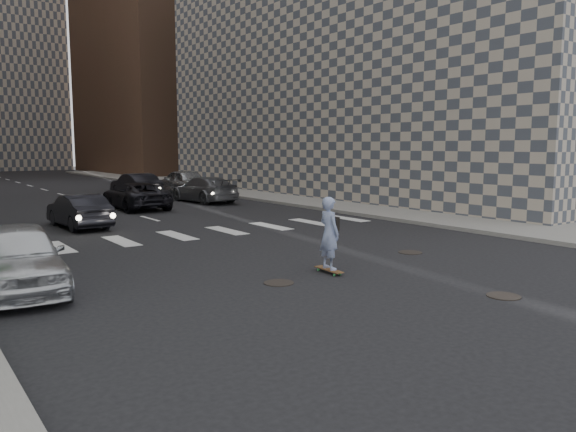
% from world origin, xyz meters
% --- Properties ---
extents(ground, '(160.00, 160.00, 0.00)m').
position_xyz_m(ground, '(0.00, 0.00, 0.00)').
color(ground, black).
rests_on(ground, ground).
extents(sidewalk_right, '(13.00, 80.00, 0.15)m').
position_xyz_m(sidewalk_right, '(14.50, 20.00, 0.07)').
color(sidewalk_right, gray).
rests_on(sidewalk_right, ground).
extents(building_right, '(15.00, 33.00, 22.00)m').
position_xyz_m(building_right, '(18.49, 18.49, 10.98)').
color(building_right, '#ADA08E').
rests_on(building_right, ground).
extents(tower_right, '(18.00, 24.00, 36.00)m').
position_xyz_m(tower_right, '(20.00, 55.00, 18.00)').
color(tower_right, brown).
rests_on(tower_right, ground).
extents(manhole_a, '(0.70, 0.70, 0.02)m').
position_xyz_m(manhole_a, '(1.20, -2.50, 0.01)').
color(manhole_a, black).
rests_on(manhole_a, ground).
extents(manhole_b, '(0.70, 0.70, 0.02)m').
position_xyz_m(manhole_b, '(-2.00, 1.20, 0.01)').
color(manhole_b, black).
rests_on(manhole_b, ground).
extents(manhole_c, '(0.70, 0.70, 0.02)m').
position_xyz_m(manhole_c, '(3.30, 2.00, 0.01)').
color(manhole_c, black).
rests_on(manhole_c, ground).
extents(skateboarder, '(0.50, 0.98, 1.91)m').
position_xyz_m(skateboarder, '(-0.38, 1.34, 1.00)').
color(skateboarder, brown).
rests_on(skateboarder, ground).
extents(silver_sedan, '(2.18, 4.54, 1.50)m').
position_xyz_m(silver_sedan, '(-7.00, 3.91, 0.75)').
color(silver_sedan, silver).
rests_on(silver_sedan, ground).
extents(traffic_car_a, '(1.58, 4.02, 1.30)m').
position_xyz_m(traffic_car_a, '(-3.25, 13.00, 0.65)').
color(traffic_car_a, black).
rests_on(traffic_car_a, ground).
extents(traffic_car_b, '(2.36, 5.05, 1.43)m').
position_xyz_m(traffic_car_b, '(5.27, 19.12, 0.71)').
color(traffic_car_b, '#595B61').
rests_on(traffic_car_b, ground).
extents(traffic_car_c, '(2.23, 4.81, 1.34)m').
position_xyz_m(traffic_car_c, '(0.88, 18.00, 0.67)').
color(traffic_car_c, black).
rests_on(traffic_car_c, ground).
extents(traffic_car_d, '(2.10, 4.89, 1.65)m').
position_xyz_m(traffic_car_d, '(6.50, 24.70, 0.82)').
color(traffic_car_d, '#9EA1A5').
rests_on(traffic_car_d, ground).
extents(traffic_car_e, '(1.78, 4.59, 1.49)m').
position_xyz_m(traffic_car_e, '(3.13, 24.00, 0.75)').
color(traffic_car_e, black).
rests_on(traffic_car_e, ground).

